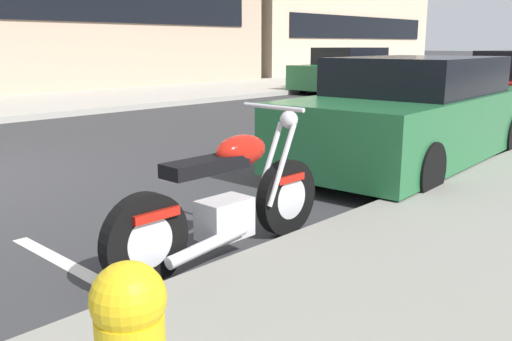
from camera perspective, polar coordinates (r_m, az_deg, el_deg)
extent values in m
cube|color=#ADA89E|center=(19.75, -2.09, 8.45)|extent=(120.00, 5.00, 0.14)
cube|color=silver|center=(4.13, -16.85, -10.32)|extent=(0.12, 2.20, 0.01)
cylinder|color=black|center=(4.71, 3.15, -2.77)|extent=(0.65, 0.11, 0.65)
cylinder|color=silver|center=(4.71, 3.15, -2.77)|extent=(0.36, 0.12, 0.36)
cylinder|color=black|center=(3.76, -11.32, -7.08)|extent=(0.65, 0.11, 0.65)
cylinder|color=silver|center=(3.76, -11.32, -7.08)|extent=(0.36, 0.12, 0.36)
cube|color=silver|center=(4.20, -3.24, -4.93)|extent=(0.40, 0.26, 0.30)
cube|color=black|center=(3.97, -5.20, 0.49)|extent=(0.68, 0.22, 0.10)
ellipsoid|color=#B7190F|center=(4.20, -1.56, 2.06)|extent=(0.48, 0.24, 0.24)
cube|color=#B7190F|center=(3.74, -10.81, -4.33)|extent=(0.36, 0.18, 0.06)
cube|color=#B7190F|center=(4.65, 3.02, -0.71)|extent=(0.32, 0.16, 0.06)
cylinder|color=silver|center=(4.57, 1.34, 0.83)|extent=(0.34, 0.05, 0.65)
cylinder|color=silver|center=(4.48, 2.67, 0.57)|extent=(0.34, 0.05, 0.65)
cylinder|color=silver|center=(4.42, 1.77, 6.53)|extent=(0.04, 0.62, 0.04)
sphere|color=silver|center=(4.59, 3.42, 5.24)|extent=(0.15, 0.15, 0.15)
cylinder|color=silver|center=(3.95, -4.99, -7.67)|extent=(0.71, 0.09, 0.16)
cube|color=#236638|center=(7.60, 15.89, 4.59)|extent=(4.56, 2.04, 0.80)
cube|color=black|center=(7.59, 16.36, 9.38)|extent=(2.42, 1.76, 0.47)
cylinder|color=black|center=(9.28, 14.99, 4.50)|extent=(0.63, 0.26, 0.62)
cylinder|color=black|center=(8.75, 24.47, 3.29)|extent=(0.63, 0.26, 0.62)
cylinder|color=black|center=(6.75, 4.48, 1.89)|extent=(0.63, 0.26, 0.62)
cylinder|color=black|center=(6.01, 16.97, -0.02)|extent=(0.63, 0.26, 0.62)
cylinder|color=black|center=(11.48, 20.78, 5.63)|extent=(0.62, 0.23, 0.62)
cube|color=#236638|center=(19.11, 9.25, 9.57)|extent=(4.14, 1.93, 0.77)
cube|color=black|center=(19.22, 9.63, 11.55)|extent=(2.22, 1.71, 0.55)
cylinder|color=black|center=(17.57, 8.69, 8.55)|extent=(0.63, 0.25, 0.62)
cylinder|color=black|center=(18.57, 4.71, 8.88)|extent=(0.63, 0.25, 0.62)
cylinder|color=black|center=(19.78, 13.46, 8.81)|extent=(0.63, 0.25, 0.62)
cylinder|color=black|center=(20.67, 9.68, 9.14)|extent=(0.63, 0.25, 0.62)
sphere|color=gold|center=(1.80, -13.01, -12.78)|extent=(0.24, 0.24, 0.24)
cube|color=black|center=(19.15, -15.77, 16.12)|extent=(12.85, 0.06, 1.10)
cube|color=black|center=(30.16, 10.94, 14.23)|extent=(11.83, 0.06, 1.10)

